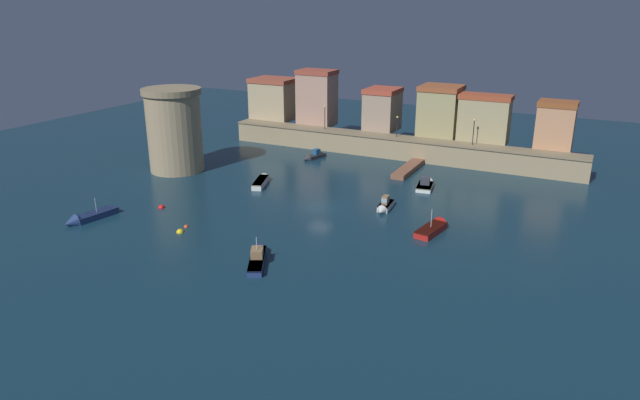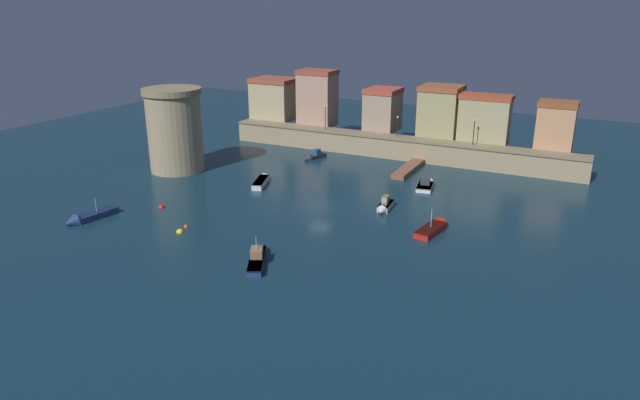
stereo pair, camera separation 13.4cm
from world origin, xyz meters
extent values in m
plane|color=#112D3D|center=(0.00, 0.00, 0.00)|extent=(141.17, 141.17, 0.00)
cube|color=#9E8966|center=(0.00, 25.00, 1.49)|extent=(54.51, 2.95, 2.98)
cube|color=#817053|center=(0.00, 25.00, 3.10)|extent=(54.51, 3.25, 0.24)
cube|color=tan|center=(-23.59, 29.32, 6.15)|extent=(7.04, 5.67, 6.34)
cube|color=#9E4934|center=(-23.59, 29.32, 9.68)|extent=(7.32, 5.90, 0.70)
cube|color=tan|center=(-14.95, 28.56, 7.10)|extent=(5.80, 4.15, 8.25)
cube|color=#9C4432|center=(-14.95, 28.56, 11.58)|extent=(6.03, 4.32, 0.70)
cube|color=tan|center=(-3.73, 29.27, 5.95)|extent=(4.73, 5.57, 5.93)
cube|color=#B34530|center=(-3.73, 29.27, 9.26)|extent=(4.92, 5.79, 0.70)
cube|color=tan|center=(5.51, 29.25, 6.45)|extent=(5.77, 5.55, 6.94)
cube|color=#994F2B|center=(5.51, 29.25, 10.27)|extent=(6.00, 5.77, 0.70)
cube|color=tan|center=(12.31, 28.10, 6.12)|extent=(7.05, 3.25, 6.27)
cube|color=#A34529|center=(12.31, 28.10, 9.60)|extent=(7.34, 3.38, 0.70)
cube|color=tan|center=(21.91, 28.46, 5.97)|extent=(4.88, 3.95, 5.98)
cube|color=brown|center=(21.91, 28.46, 9.31)|extent=(5.08, 4.11, 0.70)
cylinder|color=#9E8966|center=(-24.81, 4.76, 5.32)|extent=(7.38, 7.38, 10.63)
cylinder|color=#867556|center=(-24.81, 4.76, 11.03)|extent=(7.98, 7.98, 0.80)
cube|color=brown|center=(4.32, 18.84, 0.33)|extent=(1.82, 9.38, 0.67)
cylinder|color=brown|center=(5.15, 21.97, 0.35)|extent=(0.20, 0.20, 0.70)
cylinder|color=brown|center=(5.15, 18.84, 0.35)|extent=(0.20, 0.20, 0.70)
cylinder|color=brown|center=(5.15, 15.71, 0.35)|extent=(0.20, 0.20, 0.70)
cylinder|color=black|center=(-11.73, 25.00, 4.93)|extent=(0.12, 0.12, 3.41)
sphere|color=#F9D172|center=(-11.73, 25.00, 6.78)|extent=(0.32, 0.32, 0.32)
cylinder|color=black|center=(0.29, 25.00, 4.63)|extent=(0.12, 0.12, 2.81)
sphere|color=#F9D172|center=(0.29, 25.00, 6.18)|extent=(0.32, 0.32, 0.32)
cylinder|color=black|center=(11.59, 25.00, 4.92)|extent=(0.12, 0.12, 3.39)
sphere|color=#F9D172|center=(11.59, 25.00, 6.76)|extent=(0.32, 0.32, 0.32)
cube|color=red|center=(13.57, -1.69, 0.34)|extent=(2.35, 4.71, 0.69)
cone|color=red|center=(14.06, 1.09, 0.34)|extent=(1.72, 1.50, 1.53)
cube|color=#471009|center=(13.57, -1.69, 0.65)|extent=(2.40, 4.80, 0.08)
cylinder|color=#B2B2B7|center=(13.57, -1.71, 1.65)|extent=(0.08, 0.08, 1.93)
cube|color=navy|center=(-20.61, -13.92, 0.33)|extent=(2.36, 5.01, 0.65)
cone|color=navy|center=(-21.09, -16.92, 0.33)|extent=(1.74, 1.57, 1.54)
cube|color=#131B31|center=(-20.61, -13.92, 0.61)|extent=(2.41, 5.11, 0.08)
cylinder|color=#B2B2B7|center=(-20.59, -13.77, 1.45)|extent=(0.08, 0.08, 1.59)
cube|color=white|center=(-10.64, 4.03, 0.38)|extent=(2.76, 4.92, 0.76)
cone|color=white|center=(-11.64, 6.86, 0.38)|extent=(1.55, 1.65, 1.17)
cube|color=#827157|center=(-10.64, 4.03, 0.72)|extent=(2.82, 5.02, 0.08)
cube|color=silver|center=(6.86, 3.14, 0.33)|extent=(1.52, 3.31, 0.66)
cone|color=silver|center=(7.05, 1.15, 0.33)|extent=(1.23, 1.00, 1.15)
cube|color=#704A57|center=(6.86, 3.14, 0.62)|extent=(1.55, 3.37, 0.08)
cube|color=olive|center=(6.88, 2.93, 1.13)|extent=(0.79, 1.22, 0.93)
cube|color=#99B7C6|center=(6.93, 2.35, 1.17)|extent=(0.61, 0.12, 0.56)
cube|color=#333338|center=(-10.41, 19.18, 0.26)|extent=(2.16, 3.65, 0.52)
cone|color=#333338|center=(-10.99, 17.12, 0.26)|extent=(1.42, 1.25, 1.20)
cube|color=black|center=(-10.41, 19.18, 0.48)|extent=(2.20, 3.72, 0.08)
cube|color=navy|center=(-10.35, 19.39, 0.94)|extent=(1.00, 1.13, 0.83)
cube|color=white|center=(8.74, 12.18, 0.27)|extent=(2.43, 3.96, 0.53)
cone|color=white|center=(8.34, 14.47, 0.27)|extent=(1.88, 1.32, 1.73)
cube|color=#718153|center=(8.74, 12.18, 0.49)|extent=(2.47, 4.04, 0.08)
cube|color=#333842|center=(8.71, 12.33, 1.01)|extent=(1.28, 1.06, 0.96)
cube|color=#99B7C6|center=(8.64, 12.77, 1.06)|extent=(1.02, 0.23, 0.58)
cube|color=navy|center=(1.59, -15.85, 0.32)|extent=(3.68, 5.48, 0.63)
cone|color=navy|center=(0.01, -12.83, 0.32)|extent=(1.71, 1.80, 1.20)
cube|color=black|center=(1.59, -15.85, 0.59)|extent=(3.75, 5.59, 0.08)
cube|color=olive|center=(1.47, -15.62, 1.03)|extent=(1.64, 1.83, 0.79)
cylinder|color=#B2B2B7|center=(1.50, -15.68, 1.60)|extent=(0.08, 0.08, 1.93)
sphere|color=red|center=(-16.30, -8.28, 0.00)|extent=(0.76, 0.76, 0.76)
sphere|color=#EA4C19|center=(-9.95, -11.65, 0.00)|extent=(0.50, 0.50, 0.50)
sphere|color=yellow|center=(-9.56, -13.11, 0.00)|extent=(0.75, 0.75, 0.75)
camera|label=1|loc=(27.80, -55.23, 22.69)|focal=32.09mm
camera|label=2|loc=(27.92, -55.17, 22.69)|focal=32.09mm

